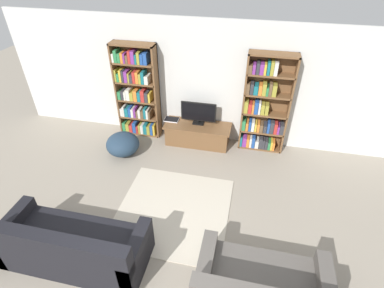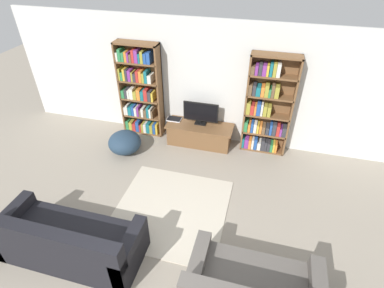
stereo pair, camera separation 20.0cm
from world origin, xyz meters
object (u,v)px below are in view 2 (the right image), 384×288
object	(u,v)px
couch_left_sectional	(69,242)
television	(201,113)
beanbag_ottoman	(125,142)
bookshelf_right	(266,109)
bookshelf_left	(140,92)
tv_stand	(200,134)
laptop	(174,119)

from	to	relation	value
couch_left_sectional	television	bearing A→B (deg)	71.39
beanbag_ottoman	bookshelf_right	bearing A→B (deg)	17.45
bookshelf_left	couch_left_sectional	xyz separation A→B (m)	(0.27, -3.41, -0.71)
bookshelf_right	tv_stand	distance (m)	1.53
bookshelf_left	bookshelf_right	size ratio (longest dim) A/B	1.00
television	beanbag_ottoman	bearing A→B (deg)	-151.56
bookshelf_left	laptop	xyz separation A→B (m)	(0.78, -0.07, -0.54)
bookshelf_right	laptop	distance (m)	2.00
television	couch_left_sectional	world-z (taller)	television
tv_stand	television	distance (m)	0.50
laptop	tv_stand	bearing A→B (deg)	-8.22
tv_stand	bookshelf_left	bearing A→B (deg)	173.62
tv_stand	couch_left_sectional	xyz separation A→B (m)	(-1.12, -3.25, 0.07)
tv_stand	television	size ratio (longest dim) A/B	1.91
bookshelf_right	laptop	xyz separation A→B (m)	(-1.93, -0.07, -0.51)
tv_stand	laptop	distance (m)	0.66
laptop	beanbag_ottoman	distance (m)	1.20
bookshelf_right	television	distance (m)	1.35
tv_stand	couch_left_sectional	distance (m)	3.44
bookshelf_right	tv_stand	bearing A→B (deg)	-173.19
tv_stand	beanbag_ottoman	bearing A→B (deg)	-153.84
bookshelf_left	bookshelf_right	bearing A→B (deg)	0.06
laptop	couch_left_sectional	xyz separation A→B (m)	(-0.51, -3.34, -0.18)
television	laptop	bearing A→B (deg)	178.64
bookshelf_left	couch_left_sectional	bearing A→B (deg)	-85.43
bookshelf_left	tv_stand	bearing A→B (deg)	-6.38
bookshelf_right	laptop	world-z (taller)	bookshelf_right
bookshelf_left	television	bearing A→B (deg)	-3.38
bookshelf_left	tv_stand	world-z (taller)	bookshelf_left
bookshelf_right	laptop	bearing A→B (deg)	-177.91
tv_stand	beanbag_ottoman	xyz separation A→B (m)	(-1.46, -0.72, 0.00)
couch_left_sectional	bookshelf_left	bearing A→B (deg)	94.57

